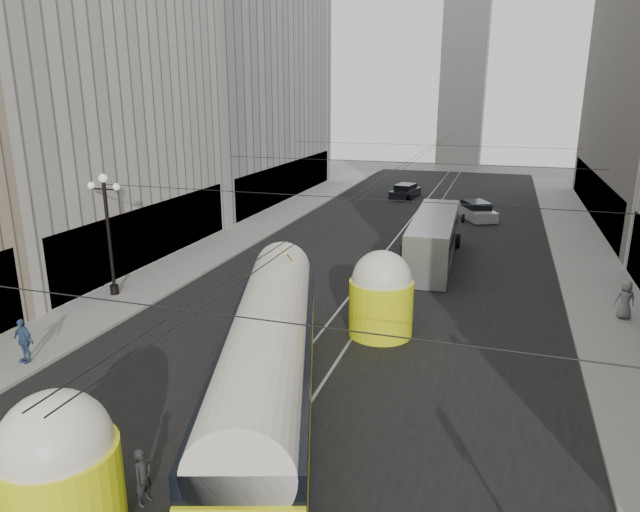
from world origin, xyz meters
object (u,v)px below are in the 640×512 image
Objects in this scene: pedestrian_sidewalk_right at (625,300)px; pedestrian_sidewalk_left at (23,340)px; pedestrian_crossing_a at (143,477)px; city_bus at (434,237)px; streetcar at (269,355)px.

pedestrian_sidewalk_right reaches higher than pedestrian_sidewalk_left.
pedestrian_sidewalk_right is at bearing 36.17° from pedestrian_sidewalk_left.
pedestrian_sidewalk_left is (-9.16, 5.39, 0.25)m from pedestrian_crossing_a.
pedestrian_sidewalk_left is at bearing 62.69° from pedestrian_crossing_a.
pedestrian_sidewalk_right is at bearing -36.40° from city_bus.
city_bus is 23.79m from pedestrian_sidewalk_left.
pedestrian_crossing_a is (-1.25, -5.52, -1.11)m from streetcar.
pedestrian_sidewalk_left reaches higher than pedestrian_crossing_a.
city_bus is 25.35m from pedestrian_crossing_a.
streetcar is at bearing 34.44° from pedestrian_sidewalk_right.
pedestrian_crossing_a is (-4.36, -24.96, -0.84)m from city_bus.
city_bus is at bearing 63.70° from pedestrian_sidewalk_left.
pedestrian_crossing_a is at bearing 42.45° from pedestrian_sidewalk_right.
pedestrian_sidewalk_left is (-10.40, -0.13, -0.86)m from streetcar.
city_bus reaches higher than pedestrian_sidewalk_right.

